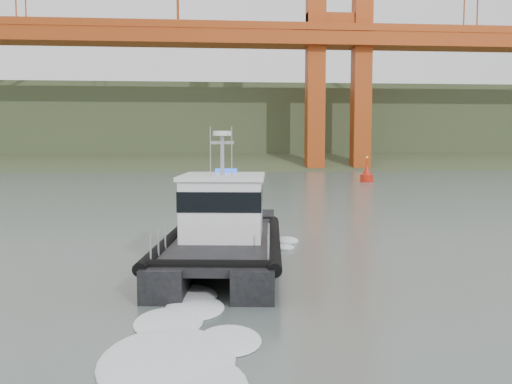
% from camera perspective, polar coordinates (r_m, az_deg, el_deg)
% --- Properties ---
extents(ground, '(400.00, 400.00, 0.00)m').
position_cam_1_polar(ground, '(22.32, -3.06, -8.22)').
color(ground, '#4D5B57').
rests_on(ground, ground).
extents(headlands, '(500.00, 105.36, 27.12)m').
position_cam_1_polar(headlands, '(147.22, -4.85, 5.89)').
color(headlands, '#324226').
rests_on(headlands, ground).
extents(patrol_boat, '(5.67, 12.27, 5.75)m').
position_cam_1_polar(patrol_boat, '(23.79, -3.36, -3.85)').
color(patrol_boat, black).
rests_on(patrol_boat, ground).
extents(nav_buoy, '(1.63, 1.63, 3.39)m').
position_cam_1_polar(nav_buoy, '(72.53, 11.02, 1.70)').
color(nav_buoy, red).
rests_on(nav_buoy, ground).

